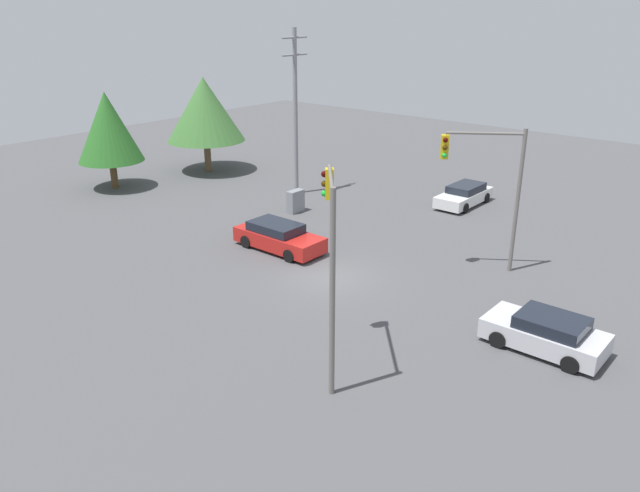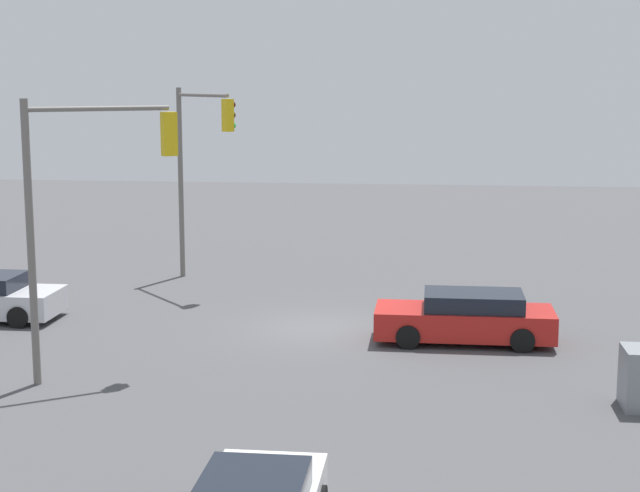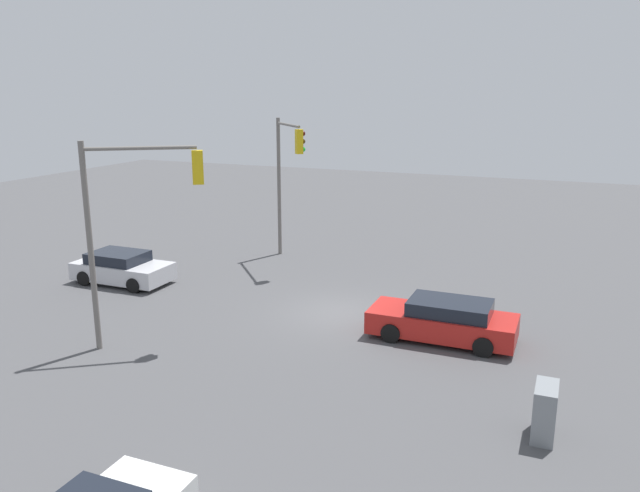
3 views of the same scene
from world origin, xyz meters
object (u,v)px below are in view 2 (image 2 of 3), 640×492
at_px(electrical_cabinet, 635,378).
at_px(traffic_signal_main, 87,190).
at_px(sedan_red, 466,318).
at_px(traffic_signal_cross, 198,151).

bearing_deg(electrical_cabinet, traffic_signal_main, 85.96).
distance_m(sedan_red, electrical_cabinet, 6.13).
bearing_deg(sedan_red, electrical_cabinet, -145.76).
height_order(sedan_red, electrical_cabinet, sedan_red).
distance_m(traffic_signal_cross, electrical_cabinet, 17.76).
xyz_separation_m(traffic_signal_main, electrical_cabinet, (-0.88, -12.42, -3.83)).
height_order(sedan_red, traffic_signal_cross, traffic_signal_cross).
bearing_deg(sedan_red, traffic_signal_main, 115.03).
relative_size(traffic_signal_main, electrical_cabinet, 4.99).
xyz_separation_m(sedan_red, electrical_cabinet, (-5.07, -3.45, -0.01)).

